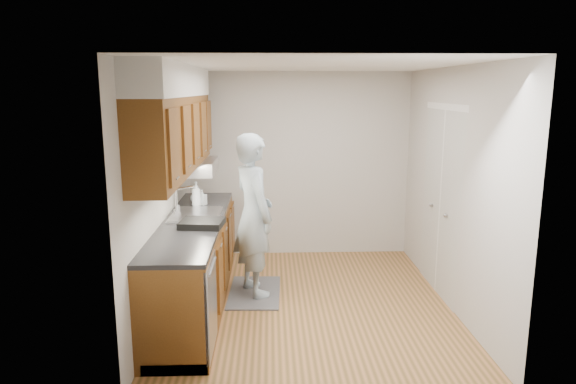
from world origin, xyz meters
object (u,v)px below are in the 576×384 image
(soap_bottle_b, at_px, (202,197))
(soap_bottle_c, at_px, (196,195))
(dish_rack, at_px, (202,223))
(person, at_px, (253,204))
(soap_bottle_a, at_px, (196,194))

(soap_bottle_b, height_order, soap_bottle_c, soap_bottle_b)
(soap_bottle_b, distance_m, dish_rack, 0.97)
(soap_bottle_b, xyz_separation_m, dish_rack, (0.12, -0.96, -0.06))
(person, xyz_separation_m, soap_bottle_b, (-0.61, 0.40, -0.00))
(soap_bottle_a, bearing_deg, dish_rack, -78.86)
(soap_bottle_b, distance_m, soap_bottle_c, 0.14)
(soap_bottle_a, bearing_deg, soap_bottle_b, 59.66)
(soap_bottle_c, bearing_deg, soap_bottle_a, -80.67)
(person, distance_m, soap_bottle_a, 0.73)
(person, bearing_deg, soap_bottle_b, 31.73)
(soap_bottle_a, height_order, dish_rack, soap_bottle_a)
(soap_bottle_c, bearing_deg, soap_bottle_b, -52.24)
(person, relative_size, soap_bottle_c, 11.39)
(person, xyz_separation_m, dish_rack, (-0.49, -0.56, -0.06))
(person, relative_size, soap_bottle_a, 6.92)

